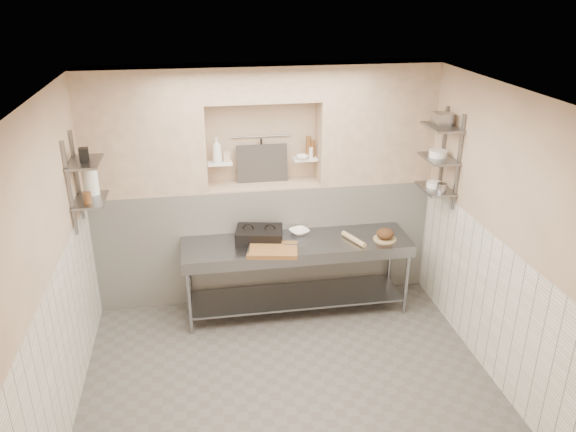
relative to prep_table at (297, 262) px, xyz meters
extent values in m
cube|color=#4D4945|center=(-0.30, -1.18, -0.69)|extent=(4.00, 3.90, 0.10)
cube|color=silver|center=(-0.30, -1.18, 2.21)|extent=(4.00, 3.90, 0.10)
cube|color=#CBAB8B|center=(-2.35, -1.18, 0.76)|extent=(0.10, 3.90, 2.80)
cube|color=#CBAB8B|center=(1.75, -1.18, 0.76)|extent=(0.10, 3.90, 2.80)
cube|color=#CBAB8B|center=(-0.30, 0.82, 0.76)|extent=(4.00, 0.10, 2.80)
cube|color=#CBAB8B|center=(-0.30, -3.18, 0.76)|extent=(4.00, 0.10, 2.80)
cube|color=white|center=(-0.30, 0.57, 0.06)|extent=(4.00, 0.40, 1.40)
cube|color=#CBAB8B|center=(-0.30, 0.57, 0.77)|extent=(1.30, 0.40, 0.02)
cube|color=#CBAB8B|center=(-1.63, 0.57, 1.46)|extent=(1.35, 0.40, 1.40)
cube|color=#CBAB8B|center=(1.02, 0.57, 1.46)|extent=(1.35, 0.40, 1.40)
cube|color=#CBAB8B|center=(-0.30, 0.57, 1.96)|extent=(1.30, 0.40, 0.40)
cube|color=white|center=(-2.29, -1.18, 0.06)|extent=(0.02, 3.90, 1.40)
cube|color=white|center=(1.69, -1.18, 0.06)|extent=(0.02, 3.90, 1.40)
cube|color=white|center=(-0.80, 0.57, 1.06)|extent=(0.28, 0.16, 0.02)
cube|color=white|center=(0.20, 0.57, 1.06)|extent=(0.28, 0.16, 0.02)
cylinder|color=gray|center=(-0.30, 0.74, 1.31)|extent=(0.70, 0.02, 0.02)
cylinder|color=black|center=(-0.30, 0.72, 1.14)|extent=(0.02, 0.02, 0.30)
cube|color=#383330|center=(-0.30, 0.67, 1.00)|extent=(0.60, 0.08, 0.45)
cube|color=slate|center=(-2.28, 0.07, 1.16)|extent=(0.03, 0.03, 0.95)
cube|color=slate|center=(-2.28, -0.33, 1.16)|extent=(0.03, 0.03, 0.95)
cube|color=slate|center=(-2.14, -0.13, 0.96)|extent=(0.30, 0.50, 0.02)
cube|color=slate|center=(-2.14, -0.13, 1.36)|extent=(0.30, 0.50, 0.03)
cube|color=slate|center=(1.67, 0.07, 1.21)|extent=(0.03, 0.03, 1.05)
cube|color=slate|center=(1.67, -0.33, 1.21)|extent=(0.03, 0.03, 1.05)
cube|color=slate|center=(1.54, -0.13, 0.86)|extent=(0.30, 0.50, 0.02)
cube|color=slate|center=(1.54, -0.13, 1.21)|extent=(0.30, 0.50, 0.02)
cube|color=slate|center=(1.54, -0.13, 1.56)|extent=(0.30, 0.50, 0.03)
cube|color=gray|center=(0.00, 0.02, 0.24)|extent=(2.60, 0.70, 0.04)
cube|color=gray|center=(0.00, 0.02, -0.46)|extent=(2.45, 0.60, 0.03)
cube|color=gray|center=(0.00, -0.31, 0.18)|extent=(2.60, 0.02, 0.12)
cylinder|color=gray|center=(-1.24, -0.27, -0.21)|extent=(0.04, 0.04, 0.86)
cylinder|color=gray|center=(-1.24, 0.31, -0.21)|extent=(0.04, 0.04, 0.86)
cylinder|color=gray|center=(1.24, -0.27, -0.21)|extent=(0.04, 0.04, 0.86)
cylinder|color=gray|center=(1.24, 0.31, -0.21)|extent=(0.04, 0.04, 0.86)
cube|color=black|center=(-0.42, 0.12, 0.30)|extent=(0.58, 0.47, 0.09)
cube|color=black|center=(-0.42, 0.12, 0.38)|extent=(0.58, 0.47, 0.05)
cube|color=brown|center=(-0.31, -0.20, 0.28)|extent=(0.60, 0.47, 0.05)
cube|color=gray|center=(-0.06, -0.16, 0.31)|extent=(0.23, 0.07, 0.01)
cylinder|color=gray|center=(-0.57, -0.18, 0.31)|extent=(0.06, 0.25, 0.02)
imported|color=white|center=(0.07, 0.22, 0.28)|extent=(0.28, 0.28, 0.05)
cylinder|color=tan|center=(0.64, -0.09, 0.29)|extent=(0.20, 0.39, 0.06)
cylinder|color=tan|center=(1.00, -0.10, 0.27)|extent=(0.26, 0.26, 0.02)
ellipsoid|color=#4C2D19|center=(1.00, -0.10, 0.33)|extent=(0.20, 0.20, 0.12)
imported|color=white|center=(-0.83, 0.58, 1.22)|extent=(0.14, 0.14, 0.29)
cube|color=#CBAB8B|center=(-0.72, 0.60, 1.13)|extent=(0.08, 0.08, 0.11)
imported|color=white|center=(0.15, 0.52, 1.09)|extent=(0.19, 0.19, 0.05)
cylinder|color=brown|center=(0.29, 0.59, 1.17)|extent=(0.05, 0.05, 0.20)
cylinder|color=brown|center=(0.24, 0.58, 1.20)|extent=(0.06, 0.06, 0.25)
cylinder|color=white|center=(0.26, 0.58, 1.13)|extent=(0.08, 0.08, 0.13)
cylinder|color=white|center=(-2.14, 0.02, 1.12)|extent=(0.15, 0.15, 0.30)
cylinder|color=brown|center=(-2.14, -0.26, 1.03)|extent=(0.08, 0.08, 0.12)
cube|color=black|center=(-2.14, -0.12, 1.43)|extent=(0.10, 0.10, 0.13)
cylinder|color=white|center=(1.54, -0.10, 0.90)|extent=(0.18, 0.18, 0.05)
cylinder|color=gray|center=(1.54, -0.29, 0.92)|extent=(0.10, 0.10, 0.10)
cylinder|color=white|center=(1.54, -0.11, 1.26)|extent=(0.19, 0.19, 0.07)
cube|color=gray|center=(1.54, -0.11, 1.64)|extent=(0.17, 0.21, 0.13)
camera|label=1|loc=(-1.05, -5.65, 3.00)|focal=35.00mm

